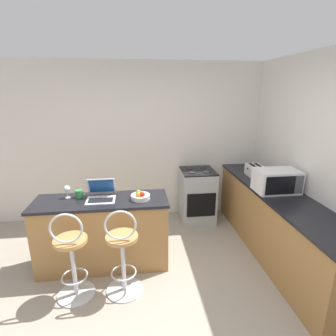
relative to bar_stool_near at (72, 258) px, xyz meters
name	(u,v)px	position (x,y,z in m)	size (l,w,h in m)	color
ground_plane	(159,316)	(0.87, -0.37, -0.48)	(20.00, 20.00, 0.00)	gray
wall_back	(146,143)	(0.87, 1.90, 0.82)	(12.00, 0.06, 2.60)	silver
breakfast_bar	(103,233)	(0.26, 0.53, -0.03)	(1.59, 0.55, 0.89)	#9E703D
counter_right	(275,223)	(2.51, 0.50, -0.03)	(0.60, 2.78, 0.89)	#9E703D
bar_stool_near	(72,258)	(0.00, 0.00, 0.00)	(0.40, 0.40, 1.02)	silver
bar_stool_far	(123,254)	(0.52, 0.00, 0.00)	(0.40, 0.40, 1.02)	silver
laptop	(101,194)	(0.26, 0.57, 0.47)	(0.34, 0.34, 0.24)	silver
microwave	(277,181)	(2.47, 0.53, 0.55)	(0.54, 0.35, 0.29)	silver
toaster	(255,170)	(2.48, 1.19, 0.49)	(0.23, 0.27, 0.17)	silver
stove_range	(197,196)	(1.69, 1.56, -0.04)	(0.54, 0.58, 0.89)	#9EA3A8
wine_glass_tall	(67,189)	(-0.15, 0.64, 0.52)	(0.08, 0.08, 0.16)	silver
fruit_bowl	(140,196)	(0.73, 0.49, 0.44)	(0.23, 0.23, 0.11)	silver
mug_green	(79,194)	(-0.01, 0.64, 0.45)	(0.10, 0.09, 0.09)	#338447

